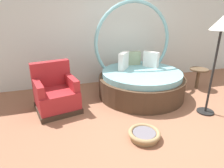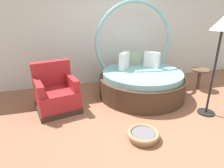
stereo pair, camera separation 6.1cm
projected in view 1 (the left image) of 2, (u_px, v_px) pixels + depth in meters
name	position (u px, v px, depth m)	size (l,w,h in m)	color
ground_plane	(159.00, 124.00, 3.47)	(8.00, 8.00, 0.02)	#936047
back_wall	(116.00, 27.00, 5.12)	(8.00, 0.12, 2.94)	silver
round_daybed	(140.00, 78.00, 4.56)	(1.96, 1.96, 2.12)	#473323
red_armchair	(56.00, 94.00, 3.87)	(0.95, 0.95, 0.94)	#38281E
pet_basket	(144.00, 134.00, 3.06)	(0.51, 0.51, 0.13)	#9E7F56
side_table	(199.00, 72.00, 4.88)	(0.44, 0.44, 0.52)	brown
floor_lamp	(221.00, 33.00, 3.31)	(0.40, 0.40, 1.82)	black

